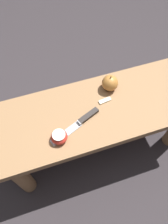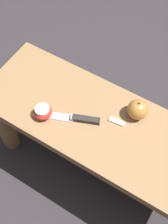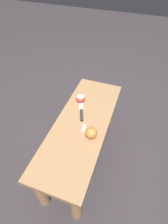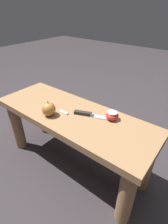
{
  "view_description": "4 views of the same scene",
  "coord_description": "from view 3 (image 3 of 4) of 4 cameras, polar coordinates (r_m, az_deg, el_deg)",
  "views": [
    {
      "loc": [
        -0.24,
        -0.48,
        1.3
      ],
      "look_at": [
        -0.08,
        -0.01,
        0.46
      ],
      "focal_mm": 35.0,
      "sensor_mm": 36.0,
      "label": 1
    },
    {
      "loc": [
        0.24,
        -0.54,
        1.45
      ],
      "look_at": [
        -0.08,
        -0.01,
        0.46
      ],
      "focal_mm": 50.0,
      "sensor_mm": 36.0,
      "label": 2
    },
    {
      "loc": [
        0.75,
        0.29,
        1.38
      ],
      "look_at": [
        -0.08,
        -0.01,
        0.46
      ],
      "focal_mm": 28.0,
      "sensor_mm": 36.0,
      "label": 3
    },
    {
      "loc": [
        -0.6,
        0.63,
        0.98
      ],
      "look_at": [
        -0.08,
        -0.01,
        0.46
      ],
      "focal_mm": 28.0,
      "sensor_mm": 36.0,
      "label": 4
    }
  ],
  "objects": [
    {
      "name": "apple_slice_near_knife",
      "position": [
        1.21,
        0.06,
        -5.23
      ],
      "size": [
        0.06,
        0.03,
        0.01
      ],
      "color": "silver",
      "rests_on": "wooden_bench"
    },
    {
      "name": "wooden_bench",
      "position": [
        1.32,
        -0.69,
        -6.61
      ],
      "size": [
        1.02,
        0.37,
        0.43
      ],
      "color": "olive",
      "rests_on": "ground_plane"
    },
    {
      "name": "apple_whole",
      "position": [
        1.14,
        2.38,
        -6.8
      ],
      "size": [
        0.08,
        0.08,
        0.09
      ],
      "color": "#B27233",
      "rests_on": "wooden_bench"
    },
    {
      "name": "ground_plane",
      "position": [
        1.59,
        -0.59,
        -13.64
      ],
      "size": [
        8.0,
        8.0,
        0.0
      ],
      "primitive_type": "plane",
      "color": "#2D282B"
    },
    {
      "name": "apple_cut",
      "position": [
        1.39,
        -1.12,
        4.36
      ],
      "size": [
        0.07,
        0.07,
        0.05
      ],
      "color": "red",
      "rests_on": "wooden_bench"
    },
    {
      "name": "knife",
      "position": [
        1.31,
        -0.86,
        0.09
      ],
      "size": [
        0.25,
        0.12,
        0.02
      ],
      "rotation": [
        0.0,
        0.0,
        -2.76
      ],
      "color": "#9EA0A5",
      "rests_on": "wooden_bench"
    }
  ]
}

